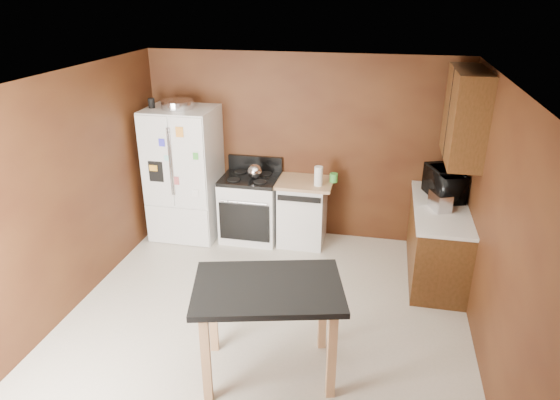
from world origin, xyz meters
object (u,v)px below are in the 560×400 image
(pen_cup, at_px, (151,103))
(paper_towel, at_px, (318,176))
(gas_range, at_px, (251,207))
(island, at_px, (268,299))
(dishwasher, at_px, (303,211))
(green_canister, at_px, (334,178))
(toaster, at_px, (440,201))
(roasting_pan, at_px, (178,104))
(kettle, at_px, (255,171))
(microwave, at_px, (444,184))
(refrigerator, at_px, (184,174))

(pen_cup, distance_m, paper_towel, 2.36)
(gas_range, height_order, island, gas_range)
(dishwasher, bearing_deg, green_canister, 7.86)
(paper_towel, xyz_separation_m, toaster, (1.46, -0.48, -0.02))
(island, bearing_deg, paper_towel, 88.00)
(roasting_pan, xyz_separation_m, island, (1.78, -2.49, -1.08))
(kettle, relative_size, microwave, 0.34)
(kettle, xyz_separation_m, island, (0.77, -2.51, -0.22))
(island, bearing_deg, green_canister, 84.26)
(dishwasher, relative_size, island, 0.62)
(pen_cup, height_order, island, pen_cup)
(paper_towel, bearing_deg, microwave, -3.40)
(refrigerator, bearing_deg, microwave, -2.02)
(pen_cup, xyz_separation_m, toaster, (3.67, -0.47, -0.86))
(roasting_pan, bearing_deg, pen_cup, -172.53)
(roasting_pan, bearing_deg, island, -54.46)
(pen_cup, xyz_separation_m, green_canister, (2.38, 0.19, -0.91))
(pen_cup, bearing_deg, dishwasher, 3.81)
(paper_towel, relative_size, island, 0.18)
(refrigerator, bearing_deg, green_canister, 3.94)
(roasting_pan, distance_m, pen_cup, 0.34)
(refrigerator, xyz_separation_m, island, (1.76, -2.49, -0.13))
(kettle, distance_m, green_canister, 1.04)
(microwave, distance_m, gas_range, 2.55)
(paper_towel, height_order, gas_range, paper_towel)
(microwave, height_order, dishwasher, microwave)
(refrigerator, relative_size, island, 1.26)
(kettle, bearing_deg, toaster, -12.92)
(pen_cup, bearing_deg, island, -49.10)
(pen_cup, xyz_separation_m, island, (2.12, -2.45, -1.09))
(roasting_pan, relative_size, dishwasher, 0.47)
(kettle, xyz_separation_m, gas_range, (-0.08, 0.04, -0.54))
(roasting_pan, relative_size, paper_towel, 1.66)
(dishwasher, distance_m, island, 2.60)
(pen_cup, relative_size, refrigerator, 0.07)
(green_canister, bearing_deg, paper_towel, -136.78)
(microwave, height_order, island, microwave)
(kettle, distance_m, microwave, 2.40)
(gas_range, bearing_deg, paper_towel, -5.42)
(green_canister, xyz_separation_m, refrigerator, (-2.02, -0.14, -0.05))
(green_canister, height_order, dishwasher, green_canister)
(microwave, bearing_deg, toaster, 149.43)
(paper_towel, bearing_deg, refrigerator, 179.13)
(kettle, bearing_deg, roasting_pan, -178.73)
(pen_cup, distance_m, dishwasher, 2.44)
(green_canister, bearing_deg, dishwasher, -172.14)
(kettle, xyz_separation_m, green_canister, (1.03, 0.12, -0.05))
(dishwasher, bearing_deg, gas_range, -178.06)
(island, bearing_deg, pen_cup, 130.90)
(microwave, bearing_deg, refrigerator, 67.85)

